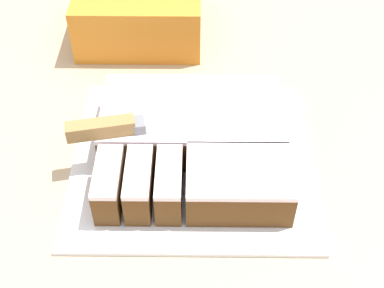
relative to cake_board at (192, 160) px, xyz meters
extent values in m
cube|color=tan|center=(0.02, 0.05, -0.45)|extent=(1.40, 1.10, 0.89)
cube|color=silver|center=(0.00, 0.00, 0.00)|extent=(0.35, 0.33, 0.01)
cube|color=brown|center=(0.00, 0.05, 0.03)|extent=(0.26, 0.15, 0.05)
cube|color=white|center=(0.00, 0.05, 0.06)|extent=(0.26, 0.15, 0.01)
cube|color=brown|center=(0.06, -0.07, 0.03)|extent=(0.14, 0.10, 0.05)
cube|color=white|center=(0.06, -0.07, 0.06)|extent=(0.14, 0.10, 0.01)
cube|color=brown|center=(-0.11, -0.08, 0.03)|extent=(0.03, 0.09, 0.05)
cube|color=white|center=(-0.11, -0.08, 0.06)|extent=(0.03, 0.09, 0.01)
cube|color=brown|center=(-0.07, -0.08, 0.03)|extent=(0.03, 0.09, 0.05)
cube|color=white|center=(-0.07, -0.08, 0.06)|extent=(0.03, 0.09, 0.01)
cube|color=brown|center=(-0.03, -0.08, 0.03)|extent=(0.03, 0.09, 0.05)
cube|color=white|center=(-0.03, -0.08, 0.06)|extent=(0.03, 0.09, 0.01)
cube|color=silver|center=(0.01, 0.02, 0.06)|extent=(0.19, 0.06, 0.00)
cube|color=slate|center=(-0.07, 0.00, 0.07)|extent=(0.02, 0.03, 0.02)
cube|color=olive|center=(-0.12, -0.01, 0.07)|extent=(0.10, 0.04, 0.02)
cube|color=orange|center=(-0.10, 0.34, 0.05)|extent=(0.22, 0.21, 0.10)
camera|label=1|loc=(0.01, -0.53, 0.58)|focal=50.00mm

